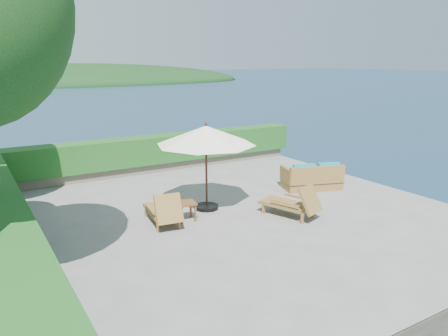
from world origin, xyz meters
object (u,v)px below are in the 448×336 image
patio_umbrella (206,136)px  side_table (186,205)px  wicker_loveseat (312,178)px  lounge_left (163,210)px  lounge_right (293,203)px

patio_umbrella → side_table: bearing=-150.2°
side_table → wicker_loveseat: bearing=5.4°
patio_umbrella → lounge_left: size_ratio=1.82×
patio_umbrella → side_table: size_ratio=5.77×
lounge_left → patio_umbrella: bearing=25.2°
lounge_right → side_table: lounge_right is taller
patio_umbrella → lounge_left: bearing=-162.7°
lounge_left → side_table: (0.64, -0.04, 0.03)m
side_table → patio_umbrella: bearing=29.8°
lounge_left → wicker_loveseat: (5.50, 0.42, -0.03)m
patio_umbrella → lounge_left: patio_umbrella is taller
wicker_loveseat → lounge_right: bearing=-124.5°
side_table → wicker_loveseat: 4.89m
patio_umbrella → side_table: (-0.91, -0.52, -1.70)m
lounge_left → lounge_right: size_ratio=0.95×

